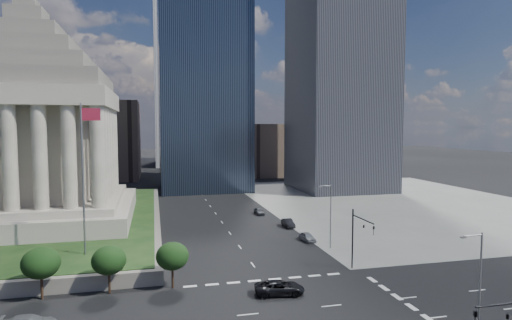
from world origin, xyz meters
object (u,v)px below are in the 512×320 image
object	(u,v)px
parked_sedan_mid	(288,223)
parked_sedan_near	(307,237)
pickup_truck	(280,288)
parked_sedan_far	(259,211)
flagpole	(84,170)
street_lamp_south	(478,284)
war_memorial	(31,112)
street_lamp_north	(330,212)
traffic_signal_ne	(359,233)

from	to	relation	value
parked_sedan_mid	parked_sedan_near	bearing A→B (deg)	-89.78
pickup_truck	parked_sedan_mid	bearing A→B (deg)	-13.12
parked_sedan_far	parked_sedan_near	bearing A→B (deg)	-83.71
flagpole	pickup_truck	bearing A→B (deg)	-33.44
parked_sedan_mid	pickup_truck	bearing A→B (deg)	-109.24
flagpole	parked_sedan_near	size ratio (longest dim) A/B	4.82
parked_sedan_mid	parked_sedan_far	xyz separation A→B (m)	(-2.50, 12.59, -0.02)
parked_sedan_mid	flagpole	bearing A→B (deg)	-153.97
street_lamp_south	parked_sedan_far	size ratio (longest dim) A/B	2.39
war_memorial	parked_sedan_mid	xyz separation A→B (m)	(45.50, -7.88, -20.67)
street_lamp_north	parked_sedan_mid	world-z (taller)	street_lamp_north
street_lamp_south	parked_sedan_near	bearing A→B (deg)	92.93
flagpole	parked_sedan_far	size ratio (longest dim) A/B	4.78
traffic_signal_ne	parked_sedan_near	distance (m)	16.72
parked_sedan_far	pickup_truck	bearing A→B (deg)	-100.88
war_memorial	street_lamp_south	world-z (taller)	war_memorial
war_memorial	pickup_truck	xyz separation A→B (m)	(34.58, -38.79, -20.62)
pickup_truck	war_memorial	bearing A→B (deg)	48.05
pickup_truck	traffic_signal_ne	bearing A→B (deg)	-63.03
parked_sedan_near	parked_sedan_far	bearing A→B (deg)	91.45
parked_sedan_near	street_lamp_south	bearing A→B (deg)	-91.84
traffic_signal_ne	street_lamp_south	distance (m)	19.72
war_memorial	street_lamp_south	xyz separation A→B (m)	(47.33, -54.00, -15.74)
flagpole	parked_sedan_near	xyz separation A→B (m)	(33.33, 5.76, -12.41)
parked_sedan_near	parked_sedan_mid	xyz separation A→B (m)	(0.00, 10.36, 0.03)
pickup_truck	parked_sedan_mid	xyz separation A→B (m)	(10.92, 30.91, -0.04)
flagpole	war_memorial	bearing A→B (deg)	116.89
street_lamp_south	parked_sedan_mid	size ratio (longest dim) A/B	2.24
war_memorial	traffic_signal_ne	size ratio (longest dim) A/B	4.88
flagpole	traffic_signal_ne	size ratio (longest dim) A/B	2.50
street_lamp_south	pickup_truck	world-z (taller)	street_lamp_south
parked_sedan_mid	traffic_signal_ne	bearing A→B (deg)	-87.61
parked_sedan_mid	street_lamp_north	bearing A→B (deg)	-82.88
flagpole	street_lamp_north	size ratio (longest dim) A/B	2.00
parked_sedan_near	street_lamp_north	bearing A→B (deg)	-73.74
flagpole	parked_sedan_far	distance (m)	43.91
traffic_signal_ne	parked_sedan_near	size ratio (longest dim) A/B	1.93
street_lamp_north	parked_sedan_near	bearing A→B (deg)	111.02
war_memorial	traffic_signal_ne	world-z (taller)	war_memorial
pickup_truck	parked_sedan_mid	distance (m)	32.79
flagpole	street_lamp_south	bearing A→B (deg)	-40.47
traffic_signal_ne	pickup_truck	bearing A→B (deg)	-159.36
war_memorial	flagpole	bearing A→B (deg)	-63.11
street_lamp_south	street_lamp_north	distance (m)	31.00
parked_sedan_near	parked_sedan_mid	bearing A→B (deg)	85.24
war_memorial	parked_sedan_mid	world-z (taller)	war_memorial
traffic_signal_ne	flagpole	bearing A→B (deg)	163.29
war_memorial	street_lamp_north	size ratio (longest dim) A/B	3.90
street_lamp_north	parked_sedan_mid	xyz separation A→B (m)	(-1.83, 15.12, -4.93)
war_memorial	street_lamp_north	bearing A→B (deg)	-25.92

